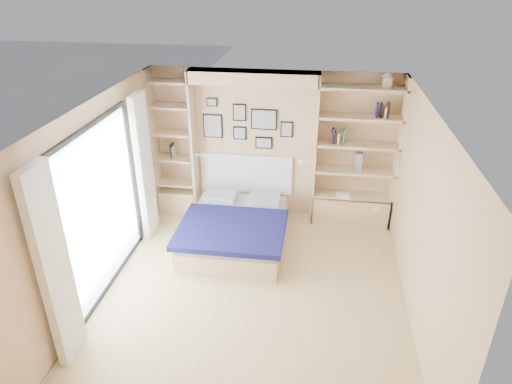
# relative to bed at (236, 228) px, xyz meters

# --- Properties ---
(ground) EXTENTS (4.50, 4.50, 0.00)m
(ground) POSITION_rel_bed_xyz_m (0.45, -1.17, -0.26)
(ground) COLOR tan
(ground) RESTS_ON ground
(room_shell) EXTENTS (4.50, 4.50, 4.50)m
(room_shell) POSITION_rel_bed_xyz_m (0.06, 0.35, 0.82)
(room_shell) COLOR tan
(room_shell) RESTS_ON ground
(bed) EXTENTS (1.57, 2.05, 1.07)m
(bed) POSITION_rel_bed_xyz_m (0.00, 0.00, 0.00)
(bed) COLOR tan
(bed) RESTS_ON ground
(photo_gallery) EXTENTS (1.48, 0.02, 0.82)m
(photo_gallery) POSITION_rel_bed_xyz_m (-0.00, 1.06, 1.34)
(photo_gallery) COLOR black
(photo_gallery) RESTS_ON ground
(reading_lamps) EXTENTS (1.92, 0.12, 0.15)m
(reading_lamps) POSITION_rel_bed_xyz_m (0.15, 0.83, 0.84)
(reading_lamps) COLOR silver
(reading_lamps) RESTS_ON ground
(shelf_decor) EXTENTS (3.47, 0.23, 2.03)m
(shelf_decor) POSITION_rel_bed_xyz_m (1.62, 0.90, 1.44)
(shelf_decor) COLOR #A51E1E
(shelf_decor) RESTS_ON ground
(deck) EXTENTS (3.20, 4.00, 0.05)m
(deck) POSITION_rel_bed_xyz_m (-3.15, -1.17, -0.26)
(deck) COLOR brown
(deck) RESTS_ON ground
(deck_chair) EXTENTS (0.72, 0.98, 0.89)m
(deck_chair) POSITION_rel_bed_xyz_m (-2.75, 0.13, 0.16)
(deck_chair) COLOR tan
(deck_chair) RESTS_ON ground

